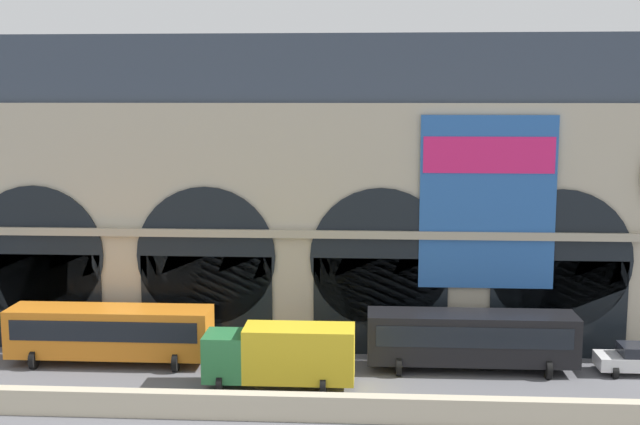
{
  "coord_description": "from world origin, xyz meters",
  "views": [
    {
      "loc": [
        4.31,
        -39.97,
        14.54
      ],
      "look_at": [
        1.53,
        5.0,
        8.07
      ],
      "focal_mm": 46.03,
      "sensor_mm": 36.0,
      "label": 1
    }
  ],
  "objects_px": {
    "bus_mideast": "(471,338)",
    "car_east": "(640,359)",
    "box_truck_center": "(281,354)",
    "bus_midwest": "(110,332)"
  },
  "relations": [
    {
      "from": "bus_mideast",
      "to": "box_truck_center",
      "type": "bearing_deg",
      "value": -162.16
    },
    {
      "from": "car_east",
      "to": "bus_mideast",
      "type": "bearing_deg",
      "value": 179.91
    },
    {
      "from": "bus_mideast",
      "to": "car_east",
      "type": "xyz_separation_m",
      "value": [
        8.84,
        -0.01,
        -0.98
      ]
    },
    {
      "from": "bus_mideast",
      "to": "car_east",
      "type": "bearing_deg",
      "value": -0.09
    },
    {
      "from": "box_truck_center",
      "to": "bus_mideast",
      "type": "relative_size",
      "value": 0.68
    },
    {
      "from": "bus_midwest",
      "to": "box_truck_center",
      "type": "height_order",
      "value": "box_truck_center"
    },
    {
      "from": "bus_midwest",
      "to": "box_truck_center",
      "type": "distance_m",
      "value": 10.17
    },
    {
      "from": "box_truck_center",
      "to": "car_east",
      "type": "distance_m",
      "value": 18.91
    },
    {
      "from": "bus_mideast",
      "to": "car_east",
      "type": "height_order",
      "value": "bus_mideast"
    },
    {
      "from": "box_truck_center",
      "to": "bus_mideast",
      "type": "height_order",
      "value": "box_truck_center"
    }
  ]
}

